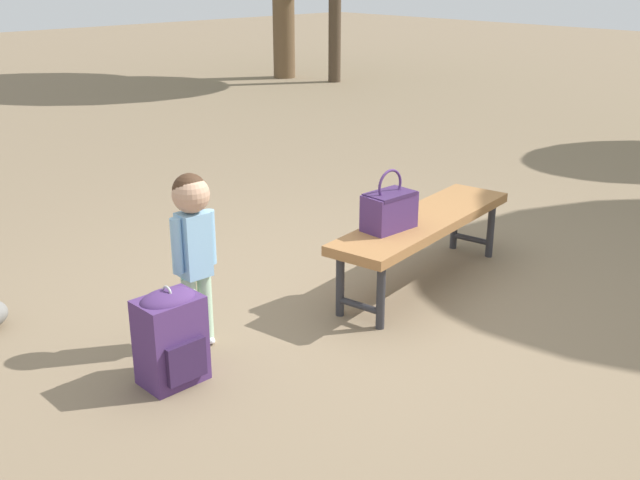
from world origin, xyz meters
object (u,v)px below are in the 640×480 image
at_px(handbag, 389,209).
at_px(child_standing, 193,234).
at_px(backpack_large, 171,335).
at_px(park_bench, 424,226).

xyz_separation_m(handbag, child_standing, (1.19, -0.29, 0.06)).
relative_size(child_standing, backpack_large, 1.87).
xyz_separation_m(park_bench, handbag, (0.33, -0.00, 0.18)).
distance_m(park_bench, child_standing, 1.57).
height_order(handbag, child_standing, child_standing).
relative_size(park_bench, handbag, 4.46).
bearing_deg(handbag, backpack_large, -2.46).
bearing_deg(handbag, child_standing, -13.73).
distance_m(park_bench, handbag, 0.38).
bearing_deg(child_standing, backpack_large, 35.80).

